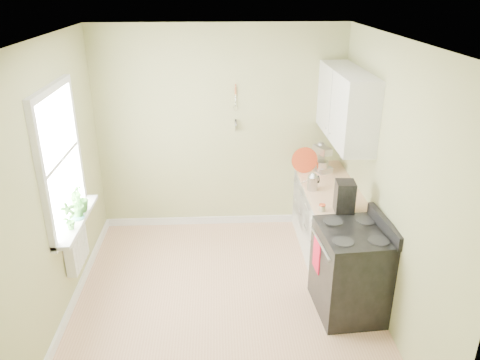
{
  "coord_description": "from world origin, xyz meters",
  "views": [
    {
      "loc": [
        -0.04,
        -4.05,
        3.16
      ],
      "look_at": [
        0.19,
        0.55,
        1.18
      ],
      "focal_mm": 35.0,
      "sensor_mm": 36.0,
      "label": 1
    }
  ],
  "objects_px": {
    "stand_mixer": "(322,159)",
    "coffee_maker": "(344,197)",
    "kettle": "(313,182)",
    "stove": "(351,270)"
  },
  "relations": [
    {
      "from": "kettle",
      "to": "coffee_maker",
      "type": "relative_size",
      "value": 0.62
    },
    {
      "from": "stove",
      "to": "coffee_maker",
      "type": "distance_m",
      "value": 0.75
    },
    {
      "from": "kettle",
      "to": "coffee_maker",
      "type": "height_order",
      "value": "coffee_maker"
    },
    {
      "from": "stand_mixer",
      "to": "kettle",
      "type": "distance_m",
      "value": 0.64
    },
    {
      "from": "stove",
      "to": "stand_mixer",
      "type": "relative_size",
      "value": 2.95
    },
    {
      "from": "stand_mixer",
      "to": "coffee_maker",
      "type": "xyz_separation_m",
      "value": [
        -0.01,
        -1.15,
        0.01
      ]
    },
    {
      "from": "stove",
      "to": "coffee_maker",
      "type": "relative_size",
      "value": 3.1
    },
    {
      "from": "kettle",
      "to": "stove",
      "type": "bearing_deg",
      "value": -77.16
    },
    {
      "from": "stand_mixer",
      "to": "coffee_maker",
      "type": "relative_size",
      "value": 1.05
    },
    {
      "from": "kettle",
      "to": "coffee_maker",
      "type": "xyz_separation_m",
      "value": [
        0.22,
        -0.56,
        0.05
      ]
    }
  ]
}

